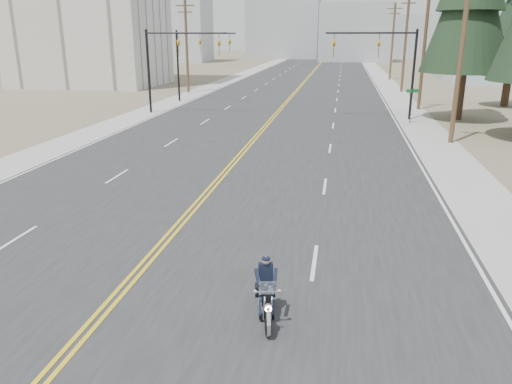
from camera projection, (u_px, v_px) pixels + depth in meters
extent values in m
plane|color=#776D56|center=(98.00, 318.00, 12.11)|extent=(400.00, 400.00, 0.00)
cube|color=#303033|center=(307.00, 79.00, 77.88)|extent=(20.00, 200.00, 0.01)
cube|color=#A5A5A0|center=(235.00, 77.00, 79.73)|extent=(3.00, 200.00, 0.01)
cube|color=#A5A5A0|center=(383.00, 80.00, 76.02)|extent=(3.00, 200.00, 0.01)
cylinder|color=black|center=(149.00, 72.00, 42.90)|extent=(0.20, 0.20, 7.00)
cylinder|color=black|center=(186.00, 33.00, 41.36)|extent=(7.00, 0.14, 0.14)
imported|color=#BF8C0C|center=(178.00, 41.00, 41.67)|extent=(0.21, 0.26, 1.30)
imported|color=#BF8C0C|center=(219.00, 41.00, 41.11)|extent=(0.21, 0.26, 1.30)
cylinder|color=black|center=(413.00, 75.00, 39.34)|extent=(0.20, 0.20, 7.00)
cylinder|color=black|center=(371.00, 33.00, 38.94)|extent=(7.00, 0.14, 0.14)
imported|color=#BF8C0C|center=(379.00, 42.00, 39.02)|extent=(0.21, 0.26, 1.30)
imported|color=#BF8C0C|center=(334.00, 41.00, 39.59)|extent=(0.21, 0.26, 1.30)
cylinder|color=black|center=(178.00, 66.00, 50.41)|extent=(0.20, 0.20, 7.00)
cylinder|color=black|center=(206.00, 33.00, 48.96)|extent=(6.00, 0.14, 0.14)
imported|color=#BF8C0C|center=(200.00, 40.00, 49.25)|extent=(0.21, 0.26, 1.30)
imported|color=#BF8C0C|center=(230.00, 40.00, 48.77)|extent=(0.21, 0.26, 1.30)
cylinder|color=black|center=(411.00, 107.00, 38.16)|extent=(0.06, 0.06, 2.60)
cube|color=#0C5926|center=(413.00, 91.00, 37.80)|extent=(0.90, 0.03, 0.25)
cylinder|color=brown|center=(462.00, 49.00, 29.96)|extent=(0.30, 0.30, 11.50)
cylinder|color=brown|center=(424.00, 47.00, 44.13)|extent=(0.30, 0.30, 11.00)
cylinder|color=brown|center=(405.00, 42.00, 58.15)|extent=(0.30, 0.30, 11.50)
cube|color=brown|center=(409.00, 3.00, 56.87)|extent=(1.60, 0.12, 0.12)
cylinder|color=brown|center=(392.00, 42.00, 74.20)|extent=(0.30, 0.30, 11.00)
cube|color=brown|center=(395.00, 8.00, 72.78)|extent=(2.20, 0.12, 0.12)
cube|color=brown|center=(395.00, 14.00, 72.99)|extent=(1.60, 0.12, 0.12)
cylinder|color=brown|center=(187.00, 46.00, 57.64)|extent=(0.30, 0.30, 10.50)
cube|color=brown|center=(185.00, 6.00, 56.30)|extent=(2.20, 0.12, 0.12)
cube|color=brown|center=(185.00, 12.00, 56.51)|extent=(1.60, 0.12, 0.12)
cube|color=#B7BCC6|center=(179.00, 16.00, 122.49)|extent=(14.00, 12.00, 22.00)
cube|color=#ADB2B7|center=(356.00, 33.00, 126.15)|extent=(18.00, 14.00, 14.00)
cube|color=#B7BCC6|center=(510.00, 23.00, 106.28)|extent=(16.00, 12.00, 18.00)
cube|color=#ADB2B7|center=(284.00, 11.00, 141.66)|extent=(20.00, 15.00, 26.00)
cube|color=#B7BCC6|center=(412.00, 36.00, 147.19)|extent=(14.00, 14.00, 12.00)
cube|color=#ADB2B7|center=(145.00, 29.00, 139.91)|extent=(12.00, 12.00, 16.00)
cylinder|color=#382619|center=(460.00, 96.00, 39.90)|extent=(0.65, 0.65, 3.73)
cylinder|color=#382619|center=(506.00, 91.00, 47.37)|extent=(0.67, 0.67, 2.88)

